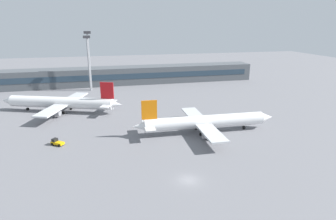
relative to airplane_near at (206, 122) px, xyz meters
The scene contains 7 objects.
ground_plane 20.35m from the airplane_near, 131.47° to the left, with size 400.00×400.00×0.00m, color slate.
terminal_building 77.95m from the airplane_near, 99.82° to the left, with size 133.85×12.13×9.00m.
airplane_near is the anchor object (origin of this frame).
airplane_mid 54.63m from the airplane_near, 144.45° to the left, with size 44.64×32.00×11.53m.
baggage_tug_yellow 42.27m from the airplane_near, behind, with size 3.76×3.39×1.75m.
floodlight_tower_west 75.56m from the airplane_near, 117.10° to the left, with size 3.20×0.80×27.72m.
floodlight_tower_east 74.02m from the airplane_near, 118.00° to the left, with size 3.20×0.80×25.78m.
Camera 1 is at (-16.58, -49.97, 31.50)m, focal length 30.46 mm.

